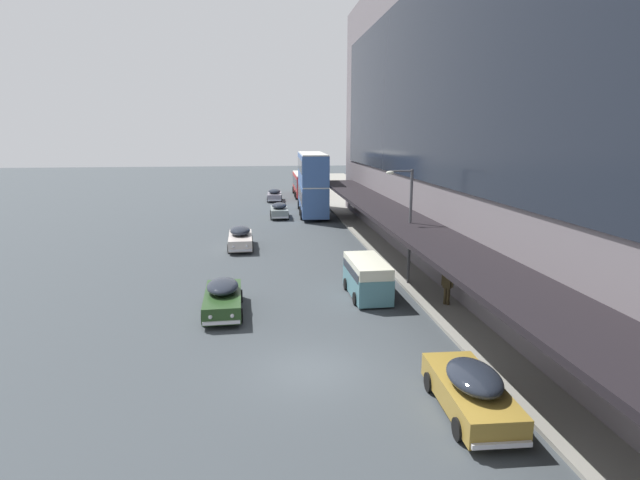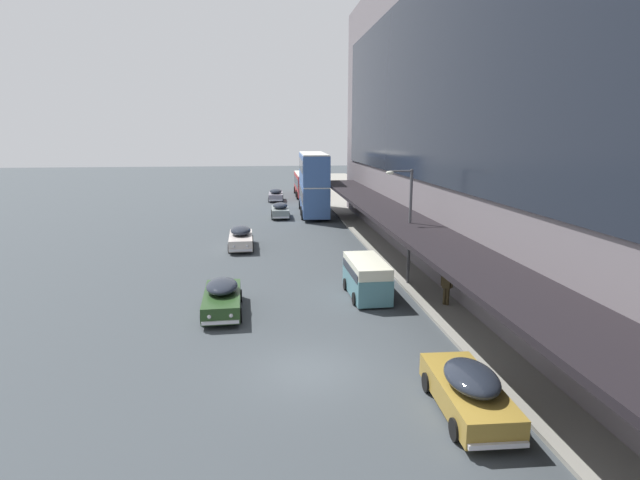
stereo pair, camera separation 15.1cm
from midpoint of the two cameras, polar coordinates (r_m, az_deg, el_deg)
ground at (r=18.52m, az=-1.18°, el=-14.68°), size 240.00×240.00×0.00m
sidewalk_kerb at (r=22.31m, az=28.85°, el=-11.26°), size 10.00×180.00×0.15m
building_facade at (r=20.80m, az=31.67°, el=15.88°), size 9.20×80.00×20.75m
transit_bus_kerbside_front at (r=52.76m, az=-0.98°, el=6.68°), size 3.15×11.39×6.43m
transit_bus_kerbside_rear at (r=68.62m, az=-1.95°, el=6.52°), size 2.79×10.71×3.15m
sedan_lead_near at (r=37.61m, az=-9.20°, el=0.27°), size 1.93×4.93×1.62m
sedan_lead_mid at (r=50.91m, az=-4.77°, el=3.41°), size 1.85×4.33×1.57m
sedan_trailing_near at (r=64.03m, az=-5.29°, el=5.15°), size 1.99×4.52×1.59m
sedan_far_back at (r=24.27m, az=-11.21°, el=-6.41°), size 1.96×4.80×1.52m
sedan_oncoming_rear at (r=16.31m, az=16.61°, el=-16.06°), size 1.96×4.61×1.59m
vw_van at (r=26.21m, az=5.17°, el=-4.06°), size 1.97×4.58×1.96m
pedestrian_at_kerb at (r=25.09m, az=14.18°, el=-4.92°), size 0.47×0.46×1.86m
street_lamp at (r=27.65m, az=9.77°, el=2.57°), size 1.50×0.28×6.34m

